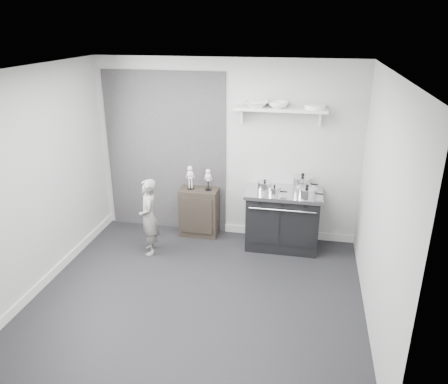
{
  "coord_description": "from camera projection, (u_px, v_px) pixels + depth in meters",
  "views": [
    {
      "loc": [
        1.2,
        -4.44,
        3.17
      ],
      "look_at": [
        0.14,
        0.95,
        1.01
      ],
      "focal_mm": 35.0,
      "sensor_mm": 36.0,
      "label": 1
    }
  ],
  "objects": [
    {
      "name": "child",
      "position": [
        149.0,
        217.0,
        6.21
      ],
      "size": [
        0.41,
        0.48,
        1.13
      ],
      "primitive_type": "imported",
      "rotation": [
        0.0,
        0.0,
        -1.16
      ],
      "color": "slate",
      "rests_on": "ground"
    },
    {
      "name": "room_shell",
      "position": [
        191.0,
        165.0,
        4.98
      ],
      "size": [
        4.02,
        3.62,
        2.71
      ],
      "color": "#ADADAA",
      "rests_on": "ground"
    },
    {
      "name": "pot_front_left",
      "position": [
        265.0,
        187.0,
        6.23
      ],
      "size": [
        0.3,
        0.21,
        0.19
      ],
      "color": "silver",
      "rests_on": "stove"
    },
    {
      "name": "stove",
      "position": [
        283.0,
        219.0,
        6.44
      ],
      "size": [
        1.1,
        0.68,
        0.88
      ],
      "color": "black",
      "rests_on": "ground"
    },
    {
      "name": "pot_front_center",
      "position": [
        274.0,
        191.0,
        6.14
      ],
      "size": [
        0.28,
        0.19,
        0.15
      ],
      "color": "silver",
      "rests_on": "stove"
    },
    {
      "name": "skeleton_torso",
      "position": [
        208.0,
        178.0,
        6.59
      ],
      "size": [
        0.11,
        0.07,
        0.39
      ],
      "primitive_type": null,
      "color": "silver",
      "rests_on": "side_cabinet"
    },
    {
      "name": "ground",
      "position": [
        198.0,
        294.0,
        5.43
      ],
      "size": [
        4.0,
        4.0,
        0.0
      ],
      "primitive_type": "plane",
      "color": "black",
      "rests_on": "ground"
    },
    {
      "name": "bowl_large",
      "position": [
        257.0,
        104.0,
        6.11
      ],
      "size": [
        0.33,
        0.33,
        0.08
      ],
      "primitive_type": "imported",
      "color": "white",
      "rests_on": "wall_shelf"
    },
    {
      "name": "bowl_small",
      "position": [
        278.0,
        105.0,
        6.05
      ],
      "size": [
        0.27,
        0.27,
        0.08
      ],
      "primitive_type": "imported",
      "color": "white",
      "rests_on": "wall_shelf"
    },
    {
      "name": "wall_shelf",
      "position": [
        280.0,
        110.0,
        6.08
      ],
      "size": [
        1.3,
        0.26,
        0.24
      ],
      "color": "silver",
      "rests_on": "room_shell"
    },
    {
      "name": "pot_back_right",
      "position": [
        302.0,
        183.0,
        6.31
      ],
      "size": [
        0.37,
        0.28,
        0.25
      ],
      "color": "silver",
      "rests_on": "stove"
    },
    {
      "name": "plate_stack",
      "position": [
        315.0,
        107.0,
        5.97
      ],
      "size": [
        0.28,
        0.28,
        0.06
      ],
      "primitive_type": "cylinder",
      "color": "white",
      "rests_on": "wall_shelf"
    },
    {
      "name": "pot_front_right",
      "position": [
        307.0,
        192.0,
        6.05
      ],
      "size": [
        0.37,
        0.28,
        0.19
      ],
      "color": "silver",
      "rests_on": "stove"
    },
    {
      "name": "skeleton_full",
      "position": [
        190.0,
        176.0,
        6.63
      ],
      "size": [
        0.12,
        0.08,
        0.42
      ],
      "primitive_type": null,
      "color": "silver",
      "rests_on": "side_cabinet"
    },
    {
      "name": "side_cabinet",
      "position": [
        199.0,
        212.0,
        6.83
      ],
      "size": [
        0.59,
        0.34,
        0.76
      ],
      "primitive_type": "cube",
      "color": "black",
      "rests_on": "ground"
    }
  ]
}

